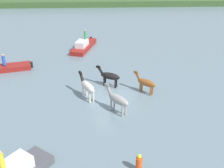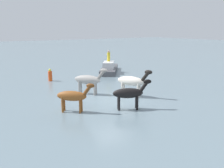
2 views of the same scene
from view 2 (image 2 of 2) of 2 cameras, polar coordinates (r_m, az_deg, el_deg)
The scene contains 8 objects.
ground_plane at distance 16.36m, azimuth -0.45°, elevation -4.04°, with size 163.72×163.72×0.00m, color slate.
horse_chestnut_trailing at distance 17.25m, azimuth 4.73°, elevation 0.64°, with size 1.61×2.46×2.02m.
horse_lead at distance 17.82m, azimuth -5.53°, elevation 0.98°, with size 1.96×2.21×1.99m.
horse_dun_straggler at distance 14.19m, azimuth -9.14°, elevation -2.82°, with size 1.91×1.78×1.76m.
horse_pinto_flank at distance 14.52m, azimuth 4.09°, elevation -2.17°, with size 2.25×1.39×1.82m.
boat_launch_far at distance 26.95m, azimuth -0.69°, elevation 3.50°, with size 4.75×5.51×1.37m.
person_helmsman_aft at distance 26.68m, azimuth -0.79°, elevation 6.53°, with size 0.32×0.32×1.19m.
buoy_channel_marker at distance 23.11m, azimuth -14.32°, elevation 1.94°, with size 0.36×0.36×1.14m.
Camera 2 is at (8.51, 13.11, 4.82)m, focal length 38.92 mm.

